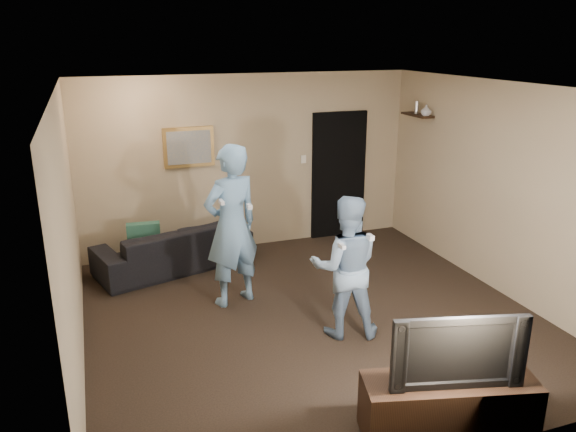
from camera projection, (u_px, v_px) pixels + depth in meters
name	position (u px, v px, depth m)	size (l,w,h in m)	color
ground	(312.00, 316.00, 6.51)	(5.00, 5.00, 0.00)	black
ceiling	(315.00, 87.00, 5.72)	(5.00, 5.00, 0.04)	silver
wall_back	(250.00, 163.00, 8.36)	(5.00, 0.04, 2.60)	tan
wall_front	(450.00, 309.00, 3.88)	(5.00, 0.04, 2.60)	tan
wall_left	(69.00, 235.00, 5.31)	(0.04, 5.00, 2.60)	tan
wall_right	(500.00, 189.00, 6.92)	(0.04, 5.00, 2.60)	tan
sofa	(174.00, 247.00, 7.79)	(2.11, 0.83, 0.62)	black
throw_pillow	(144.00, 239.00, 7.61)	(0.44, 0.14, 0.44)	#184839
painting_frame	(189.00, 147.00, 7.95)	(0.72, 0.05, 0.57)	olive
painting_canvas	(189.00, 147.00, 7.93)	(0.62, 0.01, 0.47)	slate
doorway	(339.00, 175.00, 8.89)	(0.90, 0.06, 2.00)	black
light_switch	(303.00, 159.00, 8.61)	(0.08, 0.02, 0.12)	silver
wall_shelf	(417.00, 115.00, 8.29)	(0.20, 0.60, 0.03)	black
shelf_vase	(426.00, 110.00, 8.06)	(0.15, 0.15, 0.16)	silver
shelf_figurine	(417.00, 108.00, 8.29)	(0.06, 0.06, 0.18)	silver
tv_console	(448.00, 407.00, 4.52)	(1.39, 0.45, 0.49)	black
television	(454.00, 347.00, 4.35)	(1.06, 0.14, 0.61)	black
wii_player_left	(232.00, 226.00, 6.58)	(0.82, 0.67, 1.95)	#6D99BE
wii_player_right	(345.00, 267.00, 5.92)	(0.90, 0.80, 1.56)	#7C99B5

